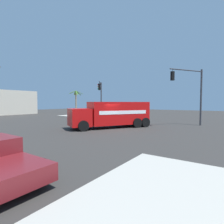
# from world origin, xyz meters

# --- Properties ---
(ground_plane) EXTENTS (100.00, 100.00, 0.00)m
(ground_plane) POSITION_xyz_m (0.00, 0.00, 0.00)
(ground_plane) COLOR #33302D
(sidewalk_corner_far) EXTENTS (10.39, 10.39, 0.14)m
(sidewalk_corner_far) POSITION_xyz_m (12.23, 12.23, 0.07)
(sidewalk_corner_far) COLOR #B2ADA0
(sidewalk_corner_far) RESTS_ON ground
(delivery_truck) EXTENTS (8.52, 6.47, 2.71)m
(delivery_truck) POSITION_xyz_m (0.53, -0.03, 1.43)
(delivery_truck) COLOR red
(delivery_truck) RESTS_ON ground
(traffic_light_primary) EXTENTS (3.98, 2.61, 6.42)m
(traffic_light_primary) POSITION_xyz_m (6.55, -6.67, 4.22)
(traffic_light_primary) COLOR #38383D
(traffic_light_primary) RESTS_ON ground
(traffic_light_secondary) EXTENTS (3.09, 2.11, 5.77)m
(traffic_light_secondary) POSITION_xyz_m (7.22, 6.84, 3.90)
(traffic_light_secondary) COLOR #38383D
(traffic_light_secondary) RESTS_ON sidewalk_corner_far
(vending_machine_red) EXTENTS (1.13, 1.17, 1.85)m
(vending_machine_red) POSITION_xyz_m (14.33, 11.23, 1.07)
(vending_machine_red) COLOR red
(vending_machine_red) RESTS_ON sidewalk_corner_far
(vending_machine_blue) EXTENTS (1.15, 1.17, 1.85)m
(vending_machine_blue) POSITION_xyz_m (13.66, 9.69, 1.07)
(vending_machine_blue) COLOR #0F38B2
(vending_machine_blue) RESTS_ON sidewalk_corner_far
(palm_tree_far) EXTENTS (3.11, 2.88, 4.92)m
(palm_tree_far) POSITION_xyz_m (10.80, 16.03, 3.54)
(palm_tree_far) COLOR #7A6647
(palm_tree_far) RESTS_ON sidewalk_corner_far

